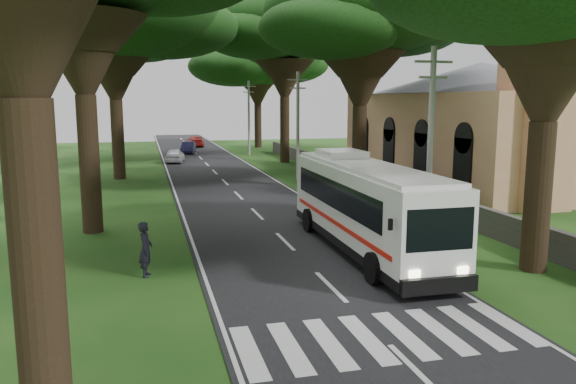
# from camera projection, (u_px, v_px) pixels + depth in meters

# --- Properties ---
(ground) EXTENTS (140.00, 140.00, 0.00)m
(ground) POSITION_uv_depth(u_px,v_px,m) (353.00, 310.00, 16.01)
(ground) COLOR #184313
(ground) RESTS_ON ground
(road) EXTENTS (8.00, 120.00, 0.04)m
(road) POSITION_uv_depth(u_px,v_px,m) (227.00, 184.00, 39.91)
(road) COLOR black
(road) RESTS_ON ground
(crosswalk) EXTENTS (8.00, 3.00, 0.01)m
(crosswalk) POSITION_uv_depth(u_px,v_px,m) (382.00, 338.00, 14.10)
(crosswalk) COLOR silver
(crosswalk) RESTS_ON ground
(property_wall) EXTENTS (0.35, 50.00, 1.20)m
(property_wall) POSITION_uv_depth(u_px,v_px,m) (351.00, 174.00, 41.07)
(property_wall) COLOR #383533
(property_wall) RESTS_ON ground
(church) EXTENTS (14.00, 24.00, 11.60)m
(church) POSITION_uv_depth(u_px,v_px,m) (480.00, 115.00, 40.20)
(church) COLOR tan
(church) RESTS_ON ground
(pole_near) EXTENTS (1.60, 0.24, 8.00)m
(pole_near) POSITION_uv_depth(u_px,v_px,m) (430.00, 144.00, 22.42)
(pole_near) COLOR gray
(pole_near) RESTS_ON ground
(pole_mid) EXTENTS (1.60, 0.24, 8.00)m
(pole_mid) POSITION_uv_depth(u_px,v_px,m) (298.00, 124.00, 41.54)
(pole_mid) COLOR gray
(pole_mid) RESTS_ON ground
(pole_far) EXTENTS (1.60, 0.24, 8.00)m
(pole_far) POSITION_uv_depth(u_px,v_px,m) (249.00, 117.00, 60.66)
(pole_far) COLOR gray
(pole_far) RESTS_ON ground
(tree_l_midb) EXTENTS (15.90, 15.90, 15.51)m
(tree_l_midb) POSITION_uv_depth(u_px,v_px,m) (112.00, 15.00, 40.91)
(tree_l_midb) COLOR black
(tree_l_midb) RESTS_ON ground
(tree_l_far) EXTENTS (13.00, 13.00, 15.30)m
(tree_l_far) POSITION_uv_depth(u_px,v_px,m) (111.00, 37.00, 57.83)
(tree_l_far) COLOR black
(tree_l_far) RESTS_ON ground
(tree_r_mida) EXTENTS (12.59, 12.59, 14.00)m
(tree_r_mida) POSITION_uv_depth(u_px,v_px,m) (362.00, 16.00, 35.30)
(tree_r_mida) COLOR black
(tree_r_mida) RESTS_ON ground
(tree_r_midb) EXTENTS (14.50, 14.50, 15.91)m
(tree_r_midb) POSITION_uv_depth(u_px,v_px,m) (285.00, 27.00, 52.13)
(tree_r_midb) COLOR black
(tree_r_midb) RESTS_ON ground
(tree_r_far) EXTENTS (15.99, 15.99, 14.45)m
(tree_r_far) POSITION_uv_depth(u_px,v_px,m) (257.00, 59.00, 69.86)
(tree_r_far) COLOR black
(tree_r_far) RESTS_ON ground
(coach_bus) EXTENTS (2.87, 11.78, 3.47)m
(coach_bus) POSITION_uv_depth(u_px,v_px,m) (365.00, 205.00, 21.99)
(coach_bus) COLOR white
(coach_bus) RESTS_ON ground
(distant_car_a) EXTENTS (2.22, 4.22, 1.37)m
(distant_car_a) POSITION_uv_depth(u_px,v_px,m) (175.00, 155.00, 53.67)
(distant_car_a) COLOR #B8B7BD
(distant_car_a) RESTS_ON road
(distant_car_b) EXTENTS (2.03, 4.11, 1.30)m
(distant_car_b) POSITION_uv_depth(u_px,v_px,m) (188.00, 147.00, 63.08)
(distant_car_b) COLOR #252250
(distant_car_b) RESTS_ON road
(distant_car_c) EXTENTS (1.94, 4.72, 1.37)m
(distant_car_c) POSITION_uv_depth(u_px,v_px,m) (195.00, 141.00, 72.23)
(distant_car_c) COLOR maroon
(distant_car_c) RESTS_ON road
(pedestrian) EXTENTS (0.55, 0.75, 1.89)m
(pedestrian) POSITION_uv_depth(u_px,v_px,m) (146.00, 249.00, 18.91)
(pedestrian) COLOR black
(pedestrian) RESTS_ON ground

